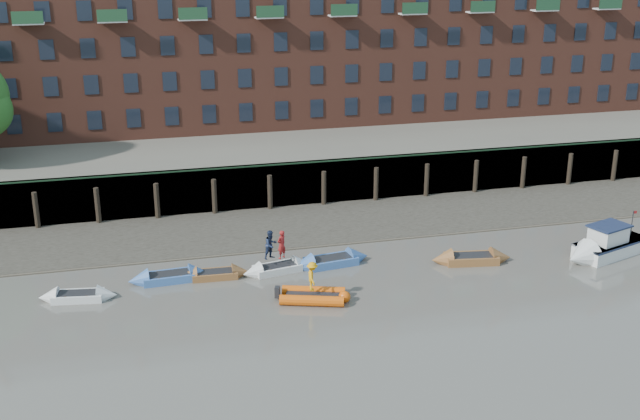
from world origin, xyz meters
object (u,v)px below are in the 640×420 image
object	(u,v)px
rowboat_3	(277,268)
motor_launch	(600,248)
rowboat_2	(215,274)
rowboat_1	(169,277)
person_rower_b	(271,245)
rowboat_0	(78,296)
person_rib_crew	(312,276)
rowboat_6	(471,259)
rib_tender	(316,296)
rowboat_4	(331,261)
person_rower_a	(281,244)

from	to	relation	value
rowboat_3	motor_launch	distance (m)	19.93
rowboat_2	motor_launch	bearing A→B (deg)	-3.89
rowboat_1	person_rower_b	world-z (taller)	person_rower_b
rowboat_0	rowboat_1	distance (m)	5.20
rowboat_1	person_rib_crew	distance (m)	8.77
rowboat_2	rowboat_6	bearing A→B (deg)	-2.87
rowboat_0	rib_tender	size ratio (longest dim) A/B	1.11
person_rib_crew	rowboat_3	bearing A→B (deg)	22.12
rowboat_2	person_rib_crew	distance (m)	6.58
rowboat_3	rowboat_1	bearing A→B (deg)	166.58
rowboat_6	person_rower_b	world-z (taller)	person_rower_b
rowboat_4	motor_launch	bearing A→B (deg)	-17.96
rib_tender	person_rib_crew	world-z (taller)	person_rib_crew
rowboat_2	person_rib_crew	world-z (taller)	person_rib_crew
person_rower_a	person_rower_b	xyz separation A→B (m)	(-0.62, 0.10, 0.01)
rowboat_3	rowboat_4	size ratio (longest dim) A/B	0.89
rowboat_3	person_rower_b	bearing A→B (deg)	149.87
rowboat_3	rowboat_6	bearing A→B (deg)	-18.40
rowboat_0	person_rower_b	xyz separation A→B (m)	(11.01, 1.19, 1.50)
person_rower_a	rowboat_1	bearing A→B (deg)	-38.47
rowboat_2	person_rower_a	world-z (taller)	person_rower_a
rowboat_0	person_rib_crew	world-z (taller)	person_rib_crew
rowboat_4	rowboat_6	world-z (taller)	rowboat_6
rowboat_3	person_rib_crew	world-z (taller)	person_rib_crew
rib_tender	motor_launch	size ratio (longest dim) A/B	0.60
person_rower_b	person_rib_crew	distance (m)	4.63
rowboat_1	rib_tender	world-z (taller)	rowboat_1
rowboat_4	motor_launch	distance (m)	16.67
rowboat_0	person_rower_a	size ratio (longest dim) A/B	2.50
rowboat_2	rowboat_3	xyz separation A→B (m)	(3.71, -0.05, 0.01)
rowboat_4	person_rib_crew	xyz separation A→B (m)	(-2.24, -4.48, 1.19)
person_rib_crew	rowboat_1	bearing A→B (deg)	66.30
rowboat_3	rowboat_0	bearing A→B (deg)	174.29
rowboat_3	rowboat_6	distance (m)	11.83
rowboat_4	motor_launch	world-z (taller)	motor_launch
rowboat_2	rowboat_6	world-z (taller)	rowboat_6
rowboat_3	person_rower_b	distance (m)	1.54
person_rib_crew	rib_tender	bearing A→B (deg)	-108.84
person_rower_b	person_rower_a	bearing A→B (deg)	-37.48
rowboat_6	rowboat_4	bearing A→B (deg)	177.09
motor_launch	rowboat_2	bearing A→B (deg)	-25.73
rowboat_0	rowboat_6	xyz separation A→B (m)	(23.08, -0.44, 0.04)
rowboat_1	rowboat_6	bearing A→B (deg)	-8.54
rowboat_1	motor_launch	size ratio (longest dim) A/B	0.72
rowboat_6	person_rower_b	xyz separation A→B (m)	(-12.07, 1.62, 1.47)
rowboat_6	motor_launch	distance (m)	8.11
rowboat_2	rib_tender	size ratio (longest dim) A/B	1.06
rib_tender	motor_launch	distance (m)	18.56
person_rower_b	rowboat_0	bearing A→B (deg)	157.46
person_rower_b	person_rib_crew	bearing A→B (deg)	-100.54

